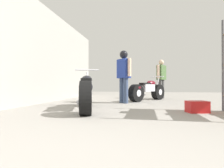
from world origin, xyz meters
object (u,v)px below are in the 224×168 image
motorcycle_black_naked (147,90)px  mechanic_with_helmet (124,72)px  red_toolbox (197,107)px  motorcycle_maroon_cruiser (86,92)px  mechanic_in_blue (161,77)px

motorcycle_black_naked → mechanic_with_helmet: 1.33m
motorcycle_black_naked → red_toolbox: size_ratio=4.25×
motorcycle_maroon_cruiser → mechanic_in_blue: size_ratio=1.26×
motorcycle_black_naked → motorcycle_maroon_cruiser: bearing=-117.8°
motorcycle_black_naked → mechanic_with_helmet: (-0.72, -0.94, 0.61)m
mechanic_in_blue → red_toolbox: size_ratio=4.08×
motorcycle_maroon_cruiser → mechanic_in_blue: (1.93, 3.71, 0.50)m
red_toolbox → motorcycle_maroon_cruiser: bearing=-177.9°
mechanic_with_helmet → red_toolbox: (1.67, -1.53, -0.85)m
motorcycle_maroon_cruiser → mechanic_with_helmet: (0.63, 1.62, 0.57)m
mechanic_with_helmet → red_toolbox: size_ratio=4.12×
motorcycle_black_naked → mechanic_with_helmet: bearing=-127.2°
mechanic_with_helmet → motorcycle_maroon_cruiser: bearing=-111.3°
motorcycle_maroon_cruiser → red_toolbox: (2.30, 0.09, -0.29)m
mechanic_in_blue → mechanic_with_helmet: (-1.30, -2.09, 0.06)m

